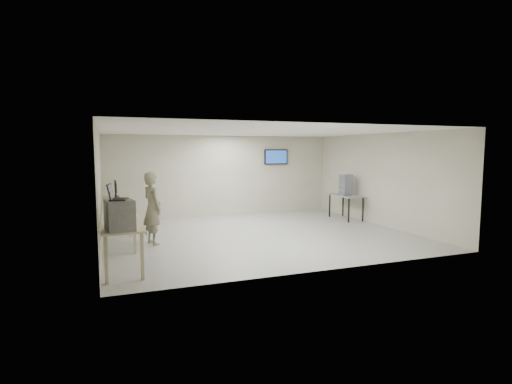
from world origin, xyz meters
name	(u,v)px	position (x,y,z in m)	size (l,w,h in m)	color
room	(259,183)	(0.03, 0.06, 1.41)	(8.01, 7.01, 2.81)	#B6B6B6
workbench	(119,212)	(-3.59, 0.00, 0.83)	(0.76, 6.00, 0.90)	beige
equipment_box	(120,215)	(-3.65, -2.75, 1.17)	(0.45, 0.51, 0.54)	slate
laptop_on_box	(115,196)	(-3.71, -2.75, 1.51)	(0.38, 0.42, 0.29)	black
laptop_0	(122,221)	(-3.59, -2.15, 0.97)	(0.31, 0.36, 0.26)	black
laptop_1	(118,214)	(-3.64, -1.23, 0.96)	(0.28, 0.33, 0.25)	black
laptop_2	(118,208)	(-3.61, -0.38, 0.97)	(0.30, 0.36, 0.27)	black
laptop_3	(117,204)	(-3.61, 0.33, 0.97)	(0.33, 0.38, 0.28)	black
laptop_4	(117,200)	(-3.61, 1.24, 0.98)	(0.33, 0.39, 0.29)	black
laptop_5	(114,197)	(-3.65, 2.00, 0.97)	(0.32, 0.38, 0.28)	black
monitor_near	(116,189)	(-3.60, 2.33, 1.18)	(0.21, 0.46, 0.46)	black
monitor_far	(115,187)	(-3.60, 2.75, 1.19)	(0.22, 0.49, 0.48)	black
soldier	(152,208)	(-2.82, -0.10, 0.89)	(0.65, 0.42, 1.77)	slate
side_table	(346,197)	(3.60, 1.26, 0.74)	(0.63, 1.36, 0.81)	gray
storage_bins	(346,185)	(3.58, 1.26, 1.16)	(0.32, 0.36, 0.68)	gray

